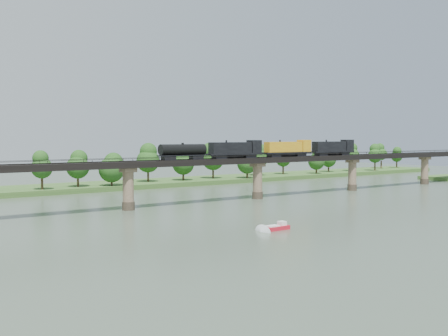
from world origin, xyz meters
TOP-DOWN VIEW (x-y plane):
  - ground at (0.00, 0.00)m, footprint 400.00×400.00m
  - far_bank at (0.00, 85.00)m, footprint 300.00×24.00m
  - bridge at (0.00, 30.00)m, footprint 236.00×30.00m
  - bridge_superstructure at (0.00, 30.00)m, footprint 220.00×4.90m
  - far_treeline at (-8.21, 80.52)m, footprint 289.06×17.54m
  - freight_train at (4.88, 30.00)m, footprint 70.87×2.76m
  - motorboat at (-31.28, -12.05)m, footprint 5.48×2.05m

SIDE VIEW (x-z plane):
  - ground at x=0.00m, z-range 0.00..0.00m
  - motorboat at x=-31.28m, z-range -0.24..1.29m
  - far_bank at x=0.00m, z-range 0.00..1.60m
  - bridge at x=0.00m, z-range -0.29..11.21m
  - far_treeline at x=-8.21m, z-range 2.03..15.63m
  - bridge_superstructure at x=0.00m, z-range 11.42..12.17m
  - freight_train at x=4.88m, z-range 11.39..16.27m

